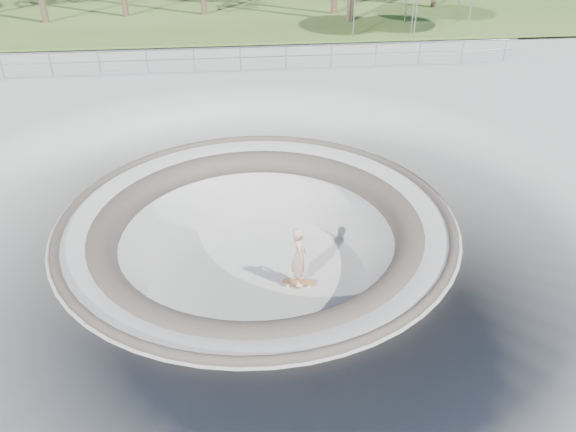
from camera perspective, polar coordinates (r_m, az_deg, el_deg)
The scene contains 6 objects.
ground at distance 14.63m, azimuth -3.18°, elevation -0.19°, with size 180.00×180.00×0.00m, color #A2A29D.
skate_bowl at distance 15.68m, azimuth -2.98°, elevation -5.86°, with size 14.00×14.00×4.10m.
distant_hills at distance 71.24m, azimuth -2.61°, elevation 19.98°, with size 103.20×45.00×28.60m.
safety_railing at distance 25.39m, azimuth -4.86°, elevation 15.68°, with size 25.00×0.06×1.03m.
skateboard at distance 15.35m, azimuth 1.11°, elevation -6.76°, with size 0.91×0.37×0.09m.
skater at distance 14.81m, azimuth 1.14°, elevation -4.10°, with size 0.63×0.41×1.73m, color tan.
Camera 1 is at (-0.49, -12.38, 7.78)m, focal length 35.00 mm.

